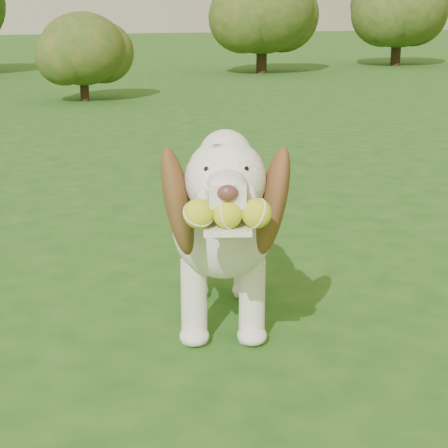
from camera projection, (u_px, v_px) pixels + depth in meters
name	position (u px, v px, depth m)	size (l,w,h in m)	color
ground	(213.00, 274.00, 3.56)	(80.00, 80.00, 0.00)	#1C4F16
dog	(222.00, 217.00, 2.84)	(0.77, 1.26, 0.85)	white
shrub_f	(262.00, 9.00, 14.84)	(2.05, 2.05, 2.13)	#382314
shrub_h	(399.00, 6.00, 16.99)	(2.18, 2.18, 2.26)	#382314
shrub_c	(82.00, 49.00, 10.27)	(1.17, 1.17, 1.21)	#382314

